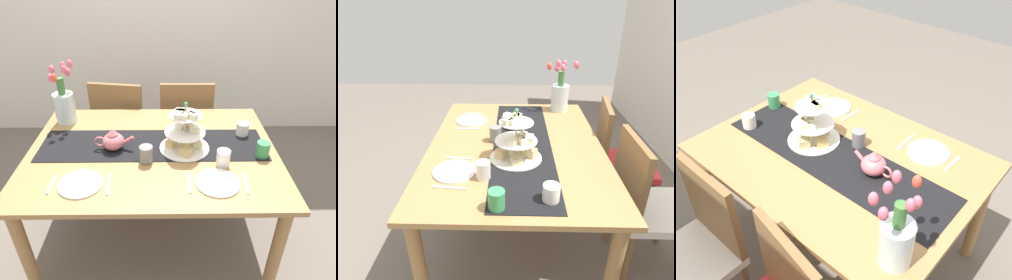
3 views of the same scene
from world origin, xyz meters
The scene contains 18 objects.
ground_plane centered at (0.00, 0.00, 0.00)m, with size 8.00×8.00×0.00m, color #6B6056.
dining_table centered at (0.00, 0.00, 0.65)m, with size 1.49×1.08×0.75m.
chair_left centered at (-0.29, 0.77, 0.50)m, with size 0.48×0.48×0.91m.
chair_right centered at (0.25, 0.77, 0.50)m, with size 0.42×0.42×0.91m.
table_runner centered at (0.00, 0.04, 0.75)m, with size 1.37×0.36×0.00m, color black.
tiered_cake_stand centered at (0.19, 0.00, 0.86)m, with size 0.30×0.30×0.30m.
teapot centered at (-0.23, 0.00, 0.81)m, with size 0.24×0.13×0.14m.
tulip_vase centered at (-0.61, 0.36, 0.89)m, with size 0.15×0.24×0.42m.
cream_jug centered at (0.58, 0.16, 0.79)m, with size 0.08×0.08×0.09m, color white.
dinner_plate_left centered at (-0.36, -0.33, 0.76)m, with size 0.23×0.23×0.01m, color white.
fork_left centered at (-0.50, -0.33, 0.75)m, with size 0.02×0.15×0.01m, color silver.
knife_left centered at (-0.21, -0.33, 0.75)m, with size 0.01×0.17×0.01m, color silver.
dinner_plate_right centered at (0.35, -0.33, 0.76)m, with size 0.23×0.23×0.01m, color white.
fork_right centered at (0.20, -0.33, 0.75)m, with size 0.02×0.15×0.01m, color silver.
knife_right centered at (0.49, -0.33, 0.75)m, with size 0.01×0.17×0.01m, color silver.
mug_grey centered at (-0.03, -0.13, 0.80)m, with size 0.08×0.08×0.10m, color slate.
mug_white_text centered at (0.40, -0.17, 0.80)m, with size 0.08×0.08×0.10m, color white.
mug_orange centered at (0.64, -0.09, 0.80)m, with size 0.08×0.08×0.10m, color #389356.
Camera 2 is at (1.67, -0.02, 1.61)m, focal length 31.43 mm.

